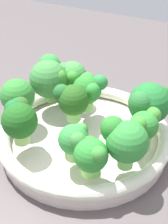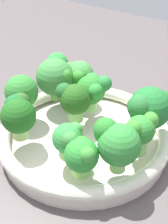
# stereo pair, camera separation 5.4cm
# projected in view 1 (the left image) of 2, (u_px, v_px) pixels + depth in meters

# --- Properties ---
(ground_plane) EXTENTS (1.30, 1.30, 0.03)m
(ground_plane) POSITION_uv_depth(u_px,v_px,m) (68.00, 155.00, 0.58)
(ground_plane) COLOR #524A4A
(bowl) EXTENTS (0.28, 0.28, 0.04)m
(bowl) POSITION_uv_depth(u_px,v_px,m) (84.00, 136.00, 0.56)
(bowl) COLOR silver
(bowl) RESTS_ON ground_plane
(broccoli_floret_0) EXTENTS (0.05, 0.06, 0.06)m
(broccoli_floret_0) POSITION_uv_depth(u_px,v_px,m) (72.00, 99.00, 0.55)
(broccoli_floret_0) COLOR #8ACB65
(broccoli_floret_0) RESTS_ON bowl
(broccoli_floret_1) EXTENTS (0.06, 0.04, 0.06)m
(broccoli_floret_1) POSITION_uv_depth(u_px,v_px,m) (144.00, 126.00, 0.49)
(broccoli_floret_1) COLOR #84C867
(broccoli_floret_1) RESTS_ON bowl
(broccoli_floret_2) EXTENTS (0.05, 0.05, 0.06)m
(broccoli_floret_2) POSITION_uv_depth(u_px,v_px,m) (90.00, 89.00, 0.57)
(broccoli_floret_2) COLOR #95D770
(broccoli_floret_2) RESTS_ON bowl
(broccoli_floret_3) EXTENTS (0.05, 0.05, 0.06)m
(broccoli_floret_3) POSITION_uv_depth(u_px,v_px,m) (91.00, 155.00, 0.45)
(broccoli_floret_3) COLOR #85CF5A
(broccoli_floret_3) RESTS_ON bowl
(broccoli_floret_4) EXTENTS (0.05, 0.06, 0.06)m
(broccoli_floret_4) POSITION_uv_depth(u_px,v_px,m) (71.00, 76.00, 0.61)
(broccoli_floret_4) COLOR #84C459
(broccoli_floret_4) RESTS_ON bowl
(broccoli_floret_5) EXTENTS (0.05, 0.05, 0.05)m
(broccoli_floret_5) POSITION_uv_depth(u_px,v_px,m) (75.00, 140.00, 0.48)
(broccoli_floret_5) COLOR #83BC5C
(broccoli_floret_5) RESTS_ON bowl
(broccoli_floret_6) EXTENTS (0.07, 0.07, 0.08)m
(broccoli_floret_6) POSITION_uv_depth(u_px,v_px,m) (49.00, 77.00, 0.60)
(broccoli_floret_6) COLOR #79BF58
(broccoli_floret_6) RESTS_ON bowl
(broccoli_floret_7) EXTENTS (0.06, 0.06, 0.07)m
(broccoli_floret_7) POSITION_uv_depth(u_px,v_px,m) (17.00, 95.00, 0.56)
(broccoli_floret_7) COLOR #84CC5C
(broccoli_floret_7) RESTS_ON bowl
(broccoli_floret_8) EXTENTS (0.06, 0.07, 0.07)m
(broccoli_floret_8) POSITION_uv_depth(u_px,v_px,m) (125.00, 139.00, 0.46)
(broccoli_floret_8) COLOR #91D473
(broccoli_floret_8) RESTS_ON bowl
(broccoli_floret_9) EXTENTS (0.07, 0.06, 0.08)m
(broccoli_floret_9) POSITION_uv_depth(u_px,v_px,m) (149.00, 104.00, 0.52)
(broccoli_floret_9) COLOR #9BD364
(broccoli_floret_9) RESTS_ON bowl
(broccoli_floret_10) EXTENTS (0.06, 0.06, 0.07)m
(broccoli_floret_10) POSITION_uv_depth(u_px,v_px,m) (19.00, 117.00, 0.50)
(broccoli_floret_10) COLOR #A1C96D
(broccoli_floret_10) RESTS_ON bowl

